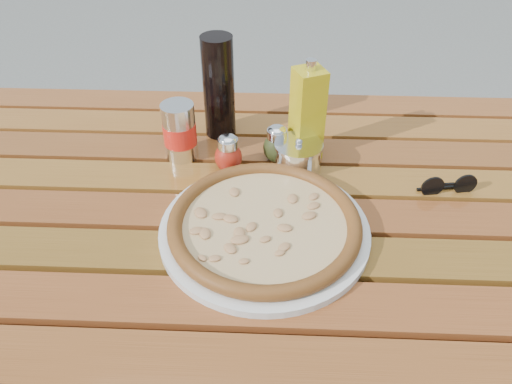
{
  "coord_description": "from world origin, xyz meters",
  "views": [
    {
      "loc": [
        0.03,
        -0.68,
        1.35
      ],
      "look_at": [
        0.0,
        0.02,
        0.78
      ],
      "focal_mm": 35.0,
      "sensor_mm": 36.0,
      "label": 1
    }
  ],
  "objects_px": {
    "parmesan_tin": "(298,156)",
    "sunglasses": "(448,186)",
    "plate": "(264,230)",
    "oregano_shaker": "(277,144)",
    "dark_bottle": "(219,87)",
    "table": "(256,242)",
    "olive_oil_cruet": "(307,114)",
    "pepper_shaker": "(228,154)",
    "soda_can": "(180,132)",
    "pizza": "(265,223)"
  },
  "relations": [
    {
      "from": "oregano_shaker",
      "to": "table",
      "type": "bearing_deg",
      "value": -102.2
    },
    {
      "from": "oregano_shaker",
      "to": "dark_bottle",
      "type": "height_order",
      "value": "dark_bottle"
    },
    {
      "from": "plate",
      "to": "sunglasses",
      "type": "distance_m",
      "value": 0.36
    },
    {
      "from": "pepper_shaker",
      "to": "dark_bottle",
      "type": "xyz_separation_m",
      "value": [
        -0.03,
        0.14,
        0.07
      ]
    },
    {
      "from": "pepper_shaker",
      "to": "sunglasses",
      "type": "bearing_deg",
      "value": -7.45
    },
    {
      "from": "table",
      "to": "olive_oil_cruet",
      "type": "relative_size",
      "value": 6.67
    },
    {
      "from": "oregano_shaker",
      "to": "pepper_shaker",
      "type": "bearing_deg",
      "value": -158.38
    },
    {
      "from": "dark_bottle",
      "to": "plate",
      "type": "bearing_deg",
      "value": -71.58
    },
    {
      "from": "soda_can",
      "to": "parmesan_tin",
      "type": "relative_size",
      "value": 1.24
    },
    {
      "from": "dark_bottle",
      "to": "parmesan_tin",
      "type": "bearing_deg",
      "value": -37.49
    },
    {
      "from": "dark_bottle",
      "to": "olive_oil_cruet",
      "type": "bearing_deg",
      "value": -22.79
    },
    {
      "from": "pepper_shaker",
      "to": "soda_can",
      "type": "bearing_deg",
      "value": 156.58
    },
    {
      "from": "table",
      "to": "oregano_shaker",
      "type": "bearing_deg",
      "value": 77.8
    },
    {
      "from": "olive_oil_cruet",
      "to": "dark_bottle",
      "type": "bearing_deg",
      "value": 157.21
    },
    {
      "from": "pizza",
      "to": "parmesan_tin",
      "type": "bearing_deg",
      "value": 72.27
    },
    {
      "from": "oregano_shaker",
      "to": "olive_oil_cruet",
      "type": "height_order",
      "value": "olive_oil_cruet"
    },
    {
      "from": "pepper_shaker",
      "to": "oregano_shaker",
      "type": "xyz_separation_m",
      "value": [
        0.09,
        0.04,
        0.0
      ]
    },
    {
      "from": "soda_can",
      "to": "olive_oil_cruet",
      "type": "relative_size",
      "value": 0.57
    },
    {
      "from": "oregano_shaker",
      "to": "parmesan_tin",
      "type": "height_order",
      "value": "oregano_shaker"
    },
    {
      "from": "olive_oil_cruet",
      "to": "sunglasses",
      "type": "xyz_separation_m",
      "value": [
        0.27,
        -0.12,
        -0.08
      ]
    },
    {
      "from": "plate",
      "to": "soda_can",
      "type": "height_order",
      "value": "soda_can"
    },
    {
      "from": "parmesan_tin",
      "to": "plate",
      "type": "bearing_deg",
      "value": -107.73
    },
    {
      "from": "plate",
      "to": "oregano_shaker",
      "type": "height_order",
      "value": "oregano_shaker"
    },
    {
      "from": "plate",
      "to": "dark_bottle",
      "type": "bearing_deg",
      "value": 108.42
    },
    {
      "from": "pizza",
      "to": "sunglasses",
      "type": "relative_size",
      "value": 3.2
    },
    {
      "from": "pepper_shaker",
      "to": "olive_oil_cruet",
      "type": "xyz_separation_m",
      "value": [
        0.15,
        0.06,
        0.06
      ]
    },
    {
      "from": "dark_bottle",
      "to": "parmesan_tin",
      "type": "relative_size",
      "value": 2.27
    },
    {
      "from": "table",
      "to": "soda_can",
      "type": "xyz_separation_m",
      "value": [
        -0.16,
        0.17,
        0.13
      ]
    },
    {
      "from": "parmesan_tin",
      "to": "sunglasses",
      "type": "relative_size",
      "value": 0.88
    },
    {
      "from": "dark_bottle",
      "to": "sunglasses",
      "type": "xyz_separation_m",
      "value": [
        0.45,
        -0.19,
        -0.09
      ]
    },
    {
      "from": "pizza",
      "to": "pepper_shaker",
      "type": "relative_size",
      "value": 4.31
    },
    {
      "from": "dark_bottle",
      "to": "oregano_shaker",
      "type": "bearing_deg",
      "value": -38.93
    },
    {
      "from": "plate",
      "to": "parmesan_tin",
      "type": "distance_m",
      "value": 0.2
    },
    {
      "from": "pizza",
      "to": "sunglasses",
      "type": "xyz_separation_m",
      "value": [
        0.34,
        0.13,
        -0.01
      ]
    },
    {
      "from": "plate",
      "to": "sunglasses",
      "type": "bearing_deg",
      "value": 20.26
    },
    {
      "from": "pepper_shaker",
      "to": "sunglasses",
      "type": "xyz_separation_m",
      "value": [
        0.42,
        -0.05,
        -0.02
      ]
    },
    {
      "from": "table",
      "to": "soda_can",
      "type": "bearing_deg",
      "value": 133.28
    },
    {
      "from": "plate",
      "to": "pepper_shaker",
      "type": "relative_size",
      "value": 4.39
    },
    {
      "from": "oregano_shaker",
      "to": "parmesan_tin",
      "type": "xyz_separation_m",
      "value": [
        0.04,
        -0.03,
        -0.01
      ]
    },
    {
      "from": "table",
      "to": "sunglasses",
      "type": "xyz_separation_m",
      "value": [
        0.36,
        0.07,
        0.09
      ]
    },
    {
      "from": "pepper_shaker",
      "to": "oregano_shaker",
      "type": "height_order",
      "value": "same"
    },
    {
      "from": "pizza",
      "to": "sunglasses",
      "type": "distance_m",
      "value": 0.36
    },
    {
      "from": "table",
      "to": "dark_bottle",
      "type": "bearing_deg",
      "value": 108.52
    },
    {
      "from": "oregano_shaker",
      "to": "dark_bottle",
      "type": "relative_size",
      "value": 0.37
    },
    {
      "from": "sunglasses",
      "to": "pizza",
      "type": "bearing_deg",
      "value": -168.52
    },
    {
      "from": "pepper_shaker",
      "to": "oregano_shaker",
      "type": "distance_m",
      "value": 0.1
    },
    {
      "from": "soda_can",
      "to": "parmesan_tin",
      "type": "xyz_separation_m",
      "value": [
        0.24,
        -0.03,
        -0.03
      ]
    },
    {
      "from": "table",
      "to": "sunglasses",
      "type": "height_order",
      "value": "sunglasses"
    },
    {
      "from": "plate",
      "to": "sunglasses",
      "type": "relative_size",
      "value": 3.27
    },
    {
      "from": "pizza",
      "to": "olive_oil_cruet",
      "type": "distance_m",
      "value": 0.26
    }
  ]
}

